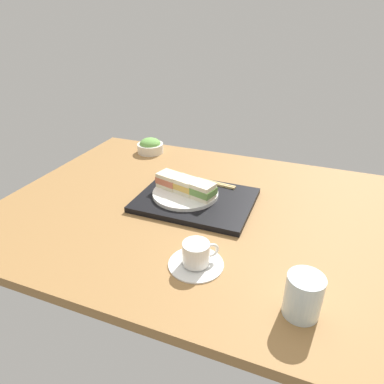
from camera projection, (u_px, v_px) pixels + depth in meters
ground_plane at (209, 213)px, 114.43cm from camera, size 140.00×100.00×3.00cm
serving_tray at (196, 200)px, 117.41cm from camera, size 38.49×29.53×1.91cm
sandwich_plate at (185, 193)px, 118.19cm from camera, size 22.67×22.67×1.26cm
sandwich_near at (202, 191)px, 113.12cm from camera, size 9.43×8.24×5.25cm
sandwich_middle at (185, 185)px, 116.68cm from camera, size 9.20×8.04×5.15cm
sandwich_far at (169, 180)px, 120.22cm from camera, size 9.24×7.87×5.14cm
salad_bowl at (150, 146)px, 157.48cm from camera, size 11.88×11.88×6.78cm
chopsticks_pair at (210, 182)px, 126.66cm from camera, size 20.22×4.03×0.70cm
coffee_cup at (196, 256)px, 87.93cm from camera, size 14.49×14.49×6.78cm
drinking_glass at (303, 296)px, 72.73cm from camera, size 7.98×7.98×10.09cm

